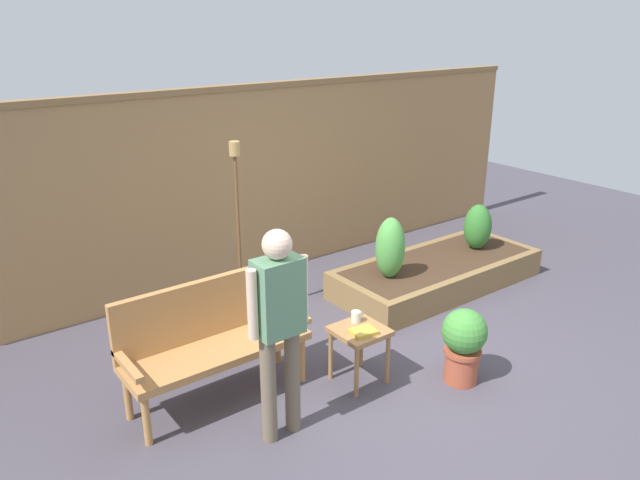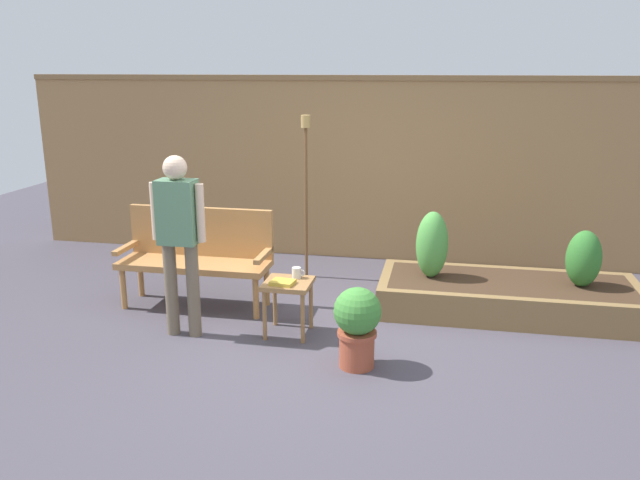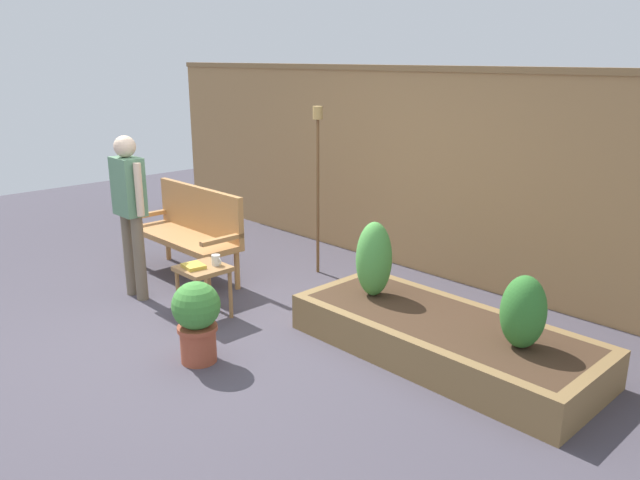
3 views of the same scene
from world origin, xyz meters
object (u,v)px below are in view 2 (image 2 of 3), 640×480
object	(u,v)px
potted_boxwood	(357,323)
shrub_far_corner	(584,259)
cup_on_table	(297,273)
shrub_near_bench	(432,245)
person_by_bench	(179,230)
tiki_torch	(306,169)
garden_bench	(198,250)
side_table	(288,291)
book_on_table	(283,282)

from	to	relation	value
potted_boxwood	shrub_far_corner	world-z (taller)	shrub_far_corner
cup_on_table	shrub_near_bench	size ratio (longest dim) A/B	0.18
cup_on_table	shrub_near_bench	distance (m)	1.39
shrub_near_bench	shrub_far_corner	bearing A→B (deg)	0.00
shrub_far_corner	person_by_bench	xyz separation A→B (m)	(-3.43, -1.10, 0.37)
shrub_far_corner	tiki_torch	distance (m)	2.88
cup_on_table	garden_bench	bearing A→B (deg)	157.74
tiki_torch	person_by_bench	bearing A→B (deg)	-111.61
side_table	person_by_bench	bearing A→B (deg)	-167.91
potted_boxwood	shrub_near_bench	size ratio (longest dim) A/B	1.00
cup_on_table	shrub_far_corner	distance (m)	2.62
side_table	tiki_torch	size ratio (longest dim) A/B	0.27
side_table	potted_boxwood	world-z (taller)	potted_boxwood
cup_on_table	potted_boxwood	xyz separation A→B (m)	(0.62, -0.61, -0.17)
shrub_near_bench	cup_on_table	bearing A→B (deg)	-144.37
garden_bench	shrub_near_bench	distance (m)	2.25
side_table	potted_boxwood	bearing A→B (deg)	-37.05
garden_bench	cup_on_table	world-z (taller)	garden_bench
shrub_near_bench	shrub_far_corner	world-z (taller)	shrub_near_bench
side_table	shrub_far_corner	bearing A→B (deg)	19.77
cup_on_table	book_on_table	bearing A→B (deg)	-113.54
potted_boxwood	cup_on_table	bearing A→B (deg)	135.17
shrub_far_corner	person_by_bench	distance (m)	3.62
shrub_near_bench	tiki_torch	bearing A→B (deg)	154.36
side_table	shrub_near_bench	size ratio (longest dim) A/B	0.75
cup_on_table	book_on_table	size ratio (longest dim) A/B	0.60
garden_bench	tiki_torch	bearing A→B (deg)	50.19
shrub_far_corner	side_table	bearing A→B (deg)	-160.23
potted_boxwood	garden_bench	bearing A→B (deg)	148.16
cup_on_table	tiki_torch	xyz separation A→B (m)	(-0.24, 1.46, 0.68)
potted_boxwood	shrub_far_corner	size ratio (longest dim) A/B	1.22
cup_on_table	person_by_bench	distance (m)	1.06
book_on_table	person_by_bench	bearing A→B (deg)	-164.60
book_on_table	shrub_far_corner	bearing A→B (deg)	28.92
book_on_table	shrub_far_corner	distance (m)	2.76
garden_bench	shrub_far_corner	distance (m)	3.60
book_on_table	potted_boxwood	xyz separation A→B (m)	(0.70, -0.43, -0.13)
side_table	person_by_bench	xyz separation A→B (m)	(-0.88, -0.19, 0.54)
potted_boxwood	tiki_torch	size ratio (longest dim) A/B	0.36
book_on_table	potted_boxwood	size ratio (longest dim) A/B	0.30
garden_bench	tiki_torch	world-z (taller)	tiki_torch
side_table	person_by_bench	size ratio (longest dim) A/B	0.31
garden_bench	shrub_near_bench	bearing A→B (deg)	9.28
garden_bench	potted_boxwood	world-z (taller)	garden_bench
cup_on_table	shrub_far_corner	size ratio (longest dim) A/B	0.22
book_on_table	potted_boxwood	world-z (taller)	potted_boxwood
potted_boxwood	book_on_table	bearing A→B (deg)	148.28
garden_bench	potted_boxwood	bearing A→B (deg)	-31.84
cup_on_table	shrub_near_bench	bearing A→B (deg)	35.63
garden_bench	tiki_torch	xyz separation A→B (m)	(0.85, 1.02, 0.66)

